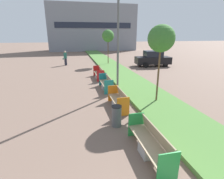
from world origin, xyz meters
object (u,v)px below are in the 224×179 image
Objects in this scene: bench_teal_frame at (106,84)px; sapling_tree_far at (108,36)px; bench_orange_frame at (118,101)px; parked_car_distant at (153,59)px; pedestrian_walking at (65,58)px; sapling_tree_near at (161,39)px; bench_green_frame at (150,144)px; street_lamp_post at (118,28)px; litter_bin at (117,116)px; bench_red_frame at (99,74)px.

bench_teal_frame is 0.51× the size of sapling_tree_far.
sapling_tree_far reaches higher than bench_orange_frame.
parked_car_distant is (7.42, 8.05, 0.54)m from bench_teal_frame.
pedestrian_walking is at bearing 101.94° from bench_orange_frame.
bench_orange_frame is at bearing -90.02° from bench_teal_frame.
sapling_tree_near is at bearing 3.24° from bench_orange_frame.
bench_green_frame is 1.14× the size of bench_orange_frame.
bench_green_frame is at bearing -97.37° from sapling_tree_far.
sapling_tree_far is at bearing 81.48° from street_lamp_post.
bench_orange_frame is 0.48× the size of parked_car_distant.
bench_green_frame is at bearing -80.57° from pedestrian_walking.
street_lamp_post reaches higher than pedestrian_walking.
sapling_tree_far is 6.20m from parked_car_distant.
litter_bin is 5.87m from street_lamp_post.
parked_car_distant is (7.42, 11.42, 0.54)m from bench_orange_frame.
bench_orange_frame and bench_red_frame have the same top height.
parked_car_distant is (8.01, 13.33, 0.45)m from litter_bin.
pedestrian_walking is (-5.34, 14.32, -2.63)m from sapling_tree_near.
bench_green_frame is 1.00× the size of bench_red_frame.
bench_teal_frame is 11.03m from sapling_tree_far.
litter_bin is 0.52× the size of pedestrian_walking.
bench_red_frame is at bearing -108.20° from sapling_tree_far.
sapling_tree_near is (1.67, -2.38, -0.59)m from street_lamp_post.
bench_teal_frame is 10.97m from parked_car_distant.
bench_orange_frame is at bearing -116.88° from parked_car_distant.
pedestrian_walking reaches higher than bench_orange_frame.
bench_teal_frame is 0.51× the size of parked_car_distant.
bench_teal_frame is at bearing -102.49° from sapling_tree_far.
bench_orange_frame is 2.00m from litter_bin.
parked_car_distant reaches higher than pedestrian_walking.
bench_teal_frame is 0.52× the size of sapling_tree_near.
bench_red_frame is 0.55× the size of parked_car_distant.
bench_orange_frame is 13.63m from parked_car_distant.
parked_car_distant is at bearing 56.98° from bench_orange_frame.
bench_green_frame is 2.15m from litter_bin.
bench_red_frame is at bearing -68.38° from pedestrian_walking.
parked_car_distant is at bearing 64.26° from bench_green_frame.
bench_red_frame is at bearing -141.58° from parked_car_distant.
bench_red_frame is 5.69m from street_lamp_post.
sapling_tree_near is 0.98× the size of parked_car_distant.
street_lamp_post reaches higher than sapling_tree_near.
sapling_tree_near reaches higher than parked_car_distant.
street_lamp_post is at bearing -98.52° from sapling_tree_far.
pedestrian_walking reaches higher than bench_red_frame.
sapling_tree_near reaches higher than litter_bin.
sapling_tree_far is at bearing 90.00° from sapling_tree_near.
street_lamp_post reaches higher than bench_red_frame.
sapling_tree_far is at bearing 77.51° from bench_teal_frame.
street_lamp_post is 1.76× the size of sapling_tree_near.
sapling_tree_near is at bearing -70.94° from bench_red_frame.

